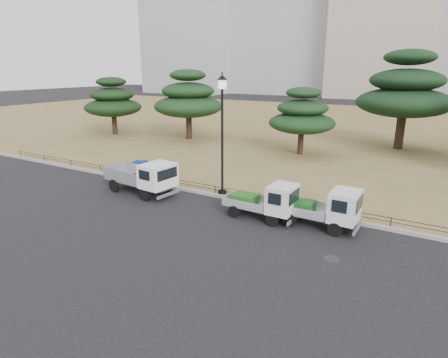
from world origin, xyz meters
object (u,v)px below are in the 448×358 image
Objects in this scene: truck_large at (143,176)px; street_lamp at (222,115)px; truck_kei_front at (266,201)px; tarp_pile at (139,170)px; truck_kei_rear at (324,208)px.

street_lamp reaches higher than truck_large.
truck_large reaches higher than truck_kei_front.
tarp_pile is (-2.36, 2.16, -0.48)m from truck_large.
truck_kei_front is 5.22m from street_lamp.
street_lamp is at bearing -2.59° from tarp_pile.
tarp_pile is at bearing 172.87° from truck_kei_rear.
truck_kei_front reaches higher than tarp_pile.
truck_large reaches higher than truck_kei_rear.
street_lamp is (-3.39, 1.79, 3.55)m from truck_kei_front.
street_lamp is 7.44m from tarp_pile.
truck_large is at bearing -154.89° from street_lamp.
tarp_pile is (-6.36, 0.29, -3.86)m from street_lamp.
truck_kei_rear is (10.02, 0.48, -0.14)m from truck_large.
truck_large is 2.40× the size of tarp_pile.
truck_kei_front is (7.39, 0.09, -0.17)m from truck_large.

